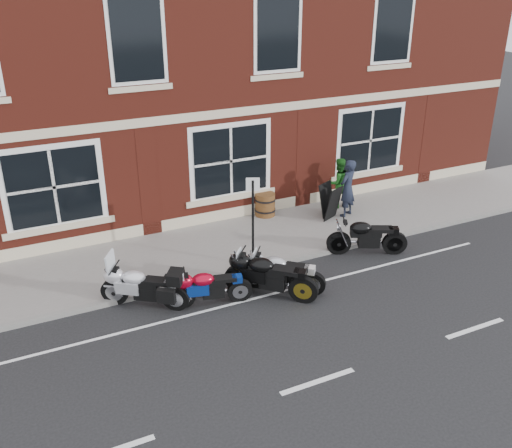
{
  "coord_description": "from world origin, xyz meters",
  "views": [
    {
      "loc": [
        -4.81,
        -10.25,
        7.19
      ],
      "look_at": [
        0.92,
        1.6,
        1.23
      ],
      "focal_mm": 40.0,
      "sensor_mm": 36.0,
      "label": 1
    }
  ],
  "objects_px": {
    "moto_sport_black": "(269,274)",
    "pedestrian_right": "(338,183)",
    "moto_naked_black": "(365,235)",
    "moto_sport_red": "(209,285)",
    "a_board_sign": "(330,202)",
    "pedestrian_left": "(348,188)",
    "moto_touring_silver": "(142,285)",
    "barrel_planter": "(265,204)",
    "parking_sign": "(253,216)",
    "moto_sport_silver": "(282,271)"
  },
  "relations": [
    {
      "from": "moto_sport_black",
      "to": "moto_naked_black",
      "type": "bearing_deg",
      "value": -32.36
    },
    {
      "from": "pedestrian_right",
      "to": "a_board_sign",
      "type": "relative_size",
      "value": 1.53
    },
    {
      "from": "moto_naked_black",
      "to": "moto_sport_black",
      "type": "bearing_deg",
      "value": 129.79
    },
    {
      "from": "pedestrian_left",
      "to": "parking_sign",
      "type": "height_order",
      "value": "parking_sign"
    },
    {
      "from": "moto_sport_black",
      "to": "moto_sport_red",
      "type": "bearing_deg",
      "value": 122.7
    },
    {
      "from": "pedestrian_left",
      "to": "pedestrian_right",
      "type": "relative_size",
      "value": 1.11
    },
    {
      "from": "moto_sport_black",
      "to": "pedestrian_right",
      "type": "distance_m",
      "value": 5.77
    },
    {
      "from": "pedestrian_left",
      "to": "barrel_planter",
      "type": "bearing_deg",
      "value": -52.47
    },
    {
      "from": "pedestrian_right",
      "to": "barrel_planter",
      "type": "height_order",
      "value": "pedestrian_right"
    },
    {
      "from": "moto_sport_silver",
      "to": "moto_sport_black",
      "type": "bearing_deg",
      "value": 145.7
    },
    {
      "from": "moto_sport_silver",
      "to": "pedestrian_left",
      "type": "relative_size",
      "value": 0.92
    },
    {
      "from": "moto_sport_red",
      "to": "barrel_planter",
      "type": "height_order",
      "value": "moto_sport_red"
    },
    {
      "from": "moto_sport_silver",
      "to": "moto_naked_black",
      "type": "relative_size",
      "value": 0.82
    },
    {
      "from": "a_board_sign",
      "to": "barrel_planter",
      "type": "xyz_separation_m",
      "value": [
        -1.7,
        1.04,
        -0.17
      ]
    },
    {
      "from": "moto_naked_black",
      "to": "a_board_sign",
      "type": "relative_size",
      "value": 1.91
    },
    {
      "from": "moto_naked_black",
      "to": "moto_sport_red",
      "type": "bearing_deg",
      "value": 122.55
    },
    {
      "from": "moto_touring_silver",
      "to": "pedestrian_left",
      "type": "height_order",
      "value": "pedestrian_left"
    },
    {
      "from": "moto_touring_silver",
      "to": "pedestrian_left",
      "type": "bearing_deg",
      "value": -36.89
    },
    {
      "from": "a_board_sign",
      "to": "moto_sport_red",
      "type": "bearing_deg",
      "value": -175.89
    },
    {
      "from": "pedestrian_left",
      "to": "parking_sign",
      "type": "bearing_deg",
      "value": -4.05
    },
    {
      "from": "moto_touring_silver",
      "to": "moto_sport_silver",
      "type": "xyz_separation_m",
      "value": [
        3.22,
        -0.77,
        -0.03
      ]
    },
    {
      "from": "moto_naked_black",
      "to": "pedestrian_left",
      "type": "xyz_separation_m",
      "value": [
        0.88,
        2.21,
        0.45
      ]
    },
    {
      "from": "moto_touring_silver",
      "to": "moto_naked_black",
      "type": "height_order",
      "value": "moto_touring_silver"
    },
    {
      "from": "moto_sport_black",
      "to": "moto_sport_silver",
      "type": "distance_m",
      "value": 0.42
    },
    {
      "from": "pedestrian_right",
      "to": "a_board_sign",
      "type": "distance_m",
      "value": 1.0
    },
    {
      "from": "moto_sport_red",
      "to": "pedestrian_left",
      "type": "bearing_deg",
      "value": -50.24
    },
    {
      "from": "pedestrian_right",
      "to": "moto_sport_black",
      "type": "bearing_deg",
      "value": 45.16
    },
    {
      "from": "moto_sport_red",
      "to": "pedestrian_right",
      "type": "xyz_separation_m",
      "value": [
        5.78,
        3.48,
        0.43
      ]
    },
    {
      "from": "barrel_planter",
      "to": "pedestrian_left",
      "type": "bearing_deg",
      "value": -25.98
    },
    {
      "from": "moto_sport_red",
      "to": "pedestrian_right",
      "type": "relative_size",
      "value": 1.18
    },
    {
      "from": "a_board_sign",
      "to": "barrel_planter",
      "type": "bearing_deg",
      "value": 123.57
    },
    {
      "from": "pedestrian_right",
      "to": "parking_sign",
      "type": "distance_m",
      "value": 4.79
    },
    {
      "from": "moto_sport_silver",
      "to": "a_board_sign",
      "type": "bearing_deg",
      "value": -7.15
    },
    {
      "from": "barrel_planter",
      "to": "parking_sign",
      "type": "bearing_deg",
      "value": -122.17
    },
    {
      "from": "moto_naked_black",
      "to": "barrel_planter",
      "type": "xyz_separation_m",
      "value": [
        -1.38,
        3.31,
        -0.09
      ]
    },
    {
      "from": "pedestrian_right",
      "to": "barrel_planter",
      "type": "xyz_separation_m",
      "value": [
        -2.4,
        0.39,
        -0.45
      ]
    },
    {
      "from": "moto_naked_black",
      "to": "a_board_sign",
      "type": "height_order",
      "value": "a_board_sign"
    },
    {
      "from": "moto_touring_silver",
      "to": "parking_sign",
      "type": "distance_m",
      "value": 3.24
    },
    {
      "from": "moto_touring_silver",
      "to": "moto_sport_red",
      "type": "distance_m",
      "value": 1.54
    },
    {
      "from": "moto_sport_black",
      "to": "parking_sign",
      "type": "bearing_deg",
      "value": 33.77
    },
    {
      "from": "moto_sport_black",
      "to": "a_board_sign",
      "type": "xyz_separation_m",
      "value": [
        3.67,
        3.1,
        0.05
      ]
    },
    {
      "from": "moto_naked_black",
      "to": "parking_sign",
      "type": "relative_size",
      "value": 0.85
    },
    {
      "from": "moto_sport_red",
      "to": "moto_sport_black",
      "type": "xyz_separation_m",
      "value": [
        1.4,
        -0.28,
        0.1
      ]
    },
    {
      "from": "moto_sport_black",
      "to": "pedestrian_left",
      "type": "bearing_deg",
      "value": -10.58
    },
    {
      "from": "moto_sport_silver",
      "to": "pedestrian_right",
      "type": "xyz_separation_m",
      "value": [
        3.98,
        3.64,
        0.4
      ]
    },
    {
      "from": "moto_sport_red",
      "to": "pedestrian_right",
      "type": "bearing_deg",
      "value": -45.29
    },
    {
      "from": "moto_sport_red",
      "to": "barrel_planter",
      "type": "distance_m",
      "value": 5.13
    },
    {
      "from": "pedestrian_left",
      "to": "moto_touring_silver",
      "type": "bearing_deg",
      "value": -9.47
    },
    {
      "from": "parking_sign",
      "to": "moto_sport_silver",
      "type": "bearing_deg",
      "value": -58.75
    },
    {
      "from": "pedestrian_left",
      "to": "barrel_planter",
      "type": "relative_size",
      "value": 2.5
    }
  ]
}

